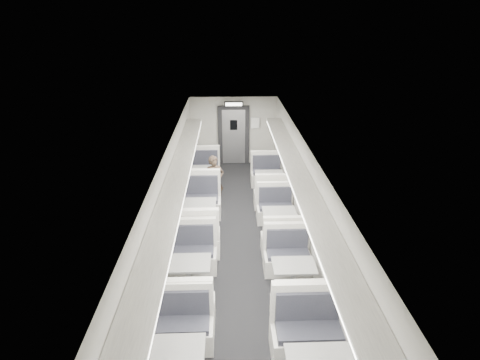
{
  "coord_description": "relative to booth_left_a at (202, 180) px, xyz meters",
  "views": [
    {
      "loc": [
        -0.21,
        -6.73,
        5.02
      ],
      "look_at": [
        0.09,
        1.9,
        1.14
      ],
      "focal_mm": 28.0,
      "sensor_mm": 36.0,
      "label": 1
    }
  ],
  "objects": [
    {
      "name": "booth_left_c",
      "position": [
        0.0,
        -4.61,
        0.0
      ],
      "size": [
        1.04,
        2.11,
        1.13
      ],
      "color": "white",
      "rests_on": "room"
    },
    {
      "name": "window_d",
      "position": [
        -0.49,
        -6.86,
        0.97
      ],
      "size": [
        0.02,
        1.18,
        0.84
      ],
      "primitive_type": "cube",
      "color": "black",
      "rests_on": "room"
    },
    {
      "name": "booth_left_a",
      "position": [
        0.0,
        0.0,
        0.0
      ],
      "size": [
        1.04,
        2.11,
        1.13
      ],
      "color": "white",
      "rests_on": "room"
    },
    {
      "name": "booth_left_b",
      "position": [
        0.0,
        -2.4,
        0.04
      ],
      "size": [
        1.15,
        2.34,
        1.25
      ],
      "color": "white",
      "rests_on": "room"
    },
    {
      "name": "room",
      "position": [
        1.0,
        -3.66,
        0.82
      ],
      "size": [
        3.24,
        12.24,
        2.64
      ],
      "color": "black",
      "rests_on": "ground"
    },
    {
      "name": "booth_right_b",
      "position": [
        2.0,
        -2.59,
        -0.03
      ],
      "size": [
        0.96,
        1.94,
        1.04
      ],
      "color": "white",
      "rests_on": "room"
    },
    {
      "name": "luggage_rack_right",
      "position": [
        2.24,
        -3.96,
        1.54
      ],
      "size": [
        0.46,
        10.4,
        0.09
      ],
      "color": "white",
      "rests_on": "room"
    },
    {
      "name": "luggage_rack_left",
      "position": [
        -0.24,
        -3.96,
        1.54
      ],
      "size": [
        0.46,
        10.4,
        0.09
      ],
      "color": "white",
      "rests_on": "room"
    },
    {
      "name": "window_a",
      "position": [
        -0.49,
        -0.26,
        0.97
      ],
      "size": [
        0.02,
        1.18,
        0.84
      ],
      "primitive_type": "cube",
      "color": "black",
      "rests_on": "room"
    },
    {
      "name": "vestibule_door",
      "position": [
        1.0,
        2.27,
        0.66
      ],
      "size": [
        1.1,
        0.13,
        2.1
      ],
      "color": "black",
      "rests_on": "room"
    },
    {
      "name": "booth_right_a",
      "position": [
        2.0,
        -0.33,
        -0.02
      ],
      "size": [
        0.99,
        2.0,
        1.07
      ],
      "color": "white",
      "rests_on": "room"
    },
    {
      "name": "wall_notice",
      "position": [
        1.75,
        2.26,
        1.12
      ],
      "size": [
        0.32,
        0.02,
        0.4
      ],
      "primitive_type": "cube",
      "color": "white",
      "rests_on": "room"
    },
    {
      "name": "exit_sign",
      "position": [
        1.0,
        1.78,
        1.9
      ],
      "size": [
        0.62,
        0.12,
        0.16
      ],
      "color": "black",
      "rests_on": "room"
    },
    {
      "name": "window_b",
      "position": [
        -0.49,
        -2.46,
        0.97
      ],
      "size": [
        0.02,
        1.18,
        0.84
      ],
      "primitive_type": "cube",
      "color": "black",
      "rests_on": "room"
    },
    {
      "name": "booth_right_c",
      "position": [
        2.0,
        -4.69,
        -0.02
      ],
      "size": [
        0.98,
        1.98,
        1.06
      ],
      "color": "white",
      "rests_on": "room"
    },
    {
      "name": "passenger",
      "position": [
        0.4,
        -0.94,
        0.36
      ],
      "size": [
        0.61,
        0.49,
        1.47
      ],
      "primitive_type": "imported",
      "rotation": [
        0.0,
        0.0,
        0.28
      ],
      "color": "black",
      "rests_on": "room"
    },
    {
      "name": "window_c",
      "position": [
        -0.49,
        -4.66,
        0.97
      ],
      "size": [
        0.02,
        1.18,
        0.84
      ],
      "primitive_type": "cube",
      "color": "black",
      "rests_on": "room"
    }
  ]
}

